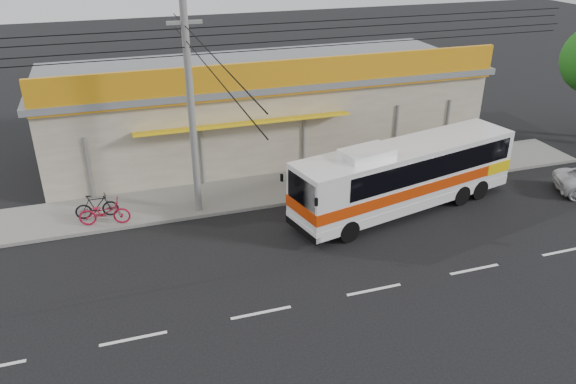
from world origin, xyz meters
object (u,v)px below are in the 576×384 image
Objects in this scene: motorbike_dark at (97,206)px; utility_pole at (186,41)px; coach_bus at (409,172)px; motorbike_red at (104,212)px.

utility_pole is at bearing -98.22° from motorbike_dark.
utility_pole is (-8.67, 2.34, 5.56)m from coach_bus.
motorbike_dark is 0.05× the size of utility_pole.
motorbike_dark is at bearing 154.01° from coach_bus.
coach_bus is 5.27× the size of motorbike_red.
coach_bus is 0.32× the size of utility_pole.
coach_bus reaches higher than motorbike_dark.
utility_pole reaches higher than motorbike_dark.
motorbike_red is at bearing 156.79° from coach_bus.
coach_bus is 10.56m from utility_pole.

